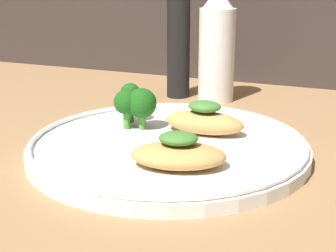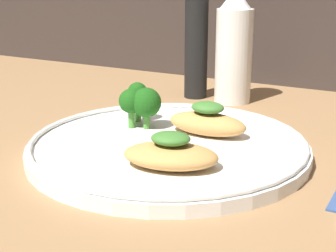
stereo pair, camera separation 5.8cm
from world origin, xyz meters
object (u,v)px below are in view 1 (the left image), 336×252
plate (168,146)px  sauce_bottle (217,48)px  pepper_grinder (178,45)px  broccoli_bunch (135,102)px

plate → sauce_bottle: size_ratio=1.81×
plate → pepper_grinder: size_ratio=1.74×
broccoli_bunch → sauce_bottle: (3.48, 22.14, 3.71)cm
pepper_grinder → broccoli_bunch: bearing=-82.4°
plate → pepper_grinder: pepper_grinder is taller
plate → pepper_grinder: (-8.91, 25.87, 7.55)cm
plate → sauce_bottle: bearing=95.4°
plate → sauce_bottle: (-2.46, 25.87, 7.45)cm
pepper_grinder → sauce_bottle: bearing=0.0°
plate → broccoli_bunch: 7.95cm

